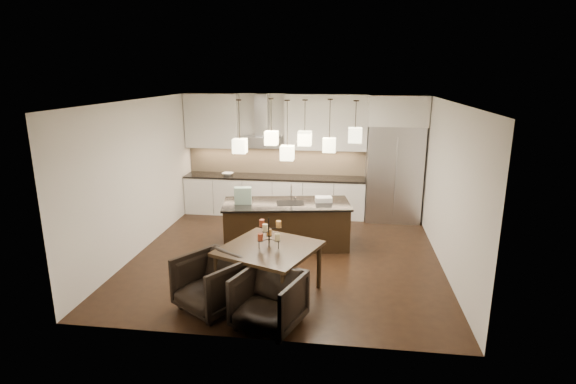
# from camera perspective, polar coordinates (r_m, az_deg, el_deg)

# --- Properties ---
(floor) EXTENTS (5.50, 5.50, 0.02)m
(floor) POSITION_cam_1_polar(r_m,az_deg,el_deg) (8.40, -0.18, -8.02)
(floor) COLOR black
(floor) RESTS_ON ground
(ceiling) EXTENTS (5.50, 5.50, 0.02)m
(ceiling) POSITION_cam_1_polar(r_m,az_deg,el_deg) (7.75, -0.20, 11.56)
(ceiling) COLOR white
(ceiling) RESTS_ON wall_back
(wall_back) EXTENTS (5.50, 0.02, 2.80)m
(wall_back) POSITION_cam_1_polar(r_m,az_deg,el_deg) (10.64, 1.84, 4.83)
(wall_back) COLOR silver
(wall_back) RESTS_ON ground
(wall_front) EXTENTS (5.50, 0.02, 2.80)m
(wall_front) POSITION_cam_1_polar(r_m,az_deg,el_deg) (5.35, -4.23, -5.52)
(wall_front) COLOR silver
(wall_front) RESTS_ON ground
(wall_left) EXTENTS (0.02, 5.50, 2.80)m
(wall_left) POSITION_cam_1_polar(r_m,az_deg,el_deg) (8.76, -18.39, 1.86)
(wall_left) COLOR silver
(wall_left) RESTS_ON ground
(wall_right) EXTENTS (0.02, 5.50, 2.80)m
(wall_right) POSITION_cam_1_polar(r_m,az_deg,el_deg) (8.07, 19.62, 0.68)
(wall_right) COLOR silver
(wall_right) RESTS_ON ground
(refrigerator) EXTENTS (1.20, 0.72, 2.15)m
(refrigerator) POSITION_cam_1_polar(r_m,az_deg,el_deg) (10.33, 13.28, 2.29)
(refrigerator) COLOR #B7B7BA
(refrigerator) RESTS_ON floor
(fridge_panel) EXTENTS (1.26, 0.72, 0.65)m
(fridge_panel) POSITION_cam_1_polar(r_m,az_deg,el_deg) (10.13, 13.75, 10.04)
(fridge_panel) COLOR silver
(fridge_panel) RESTS_ON refrigerator
(lower_cabinets) EXTENTS (4.21, 0.62, 0.88)m
(lower_cabinets) POSITION_cam_1_polar(r_m,az_deg,el_deg) (10.61, -1.75, -0.51)
(lower_cabinets) COLOR silver
(lower_cabinets) RESTS_ON floor
(countertop) EXTENTS (4.21, 0.66, 0.04)m
(countertop) POSITION_cam_1_polar(r_m,az_deg,el_deg) (10.50, -1.77, 1.91)
(countertop) COLOR black
(countertop) RESTS_ON lower_cabinets
(backsplash) EXTENTS (4.21, 0.02, 0.63)m
(backsplash) POSITION_cam_1_polar(r_m,az_deg,el_deg) (10.72, -1.52, 4.01)
(backsplash) COLOR tan
(backsplash) RESTS_ON countertop
(upper_cab_left) EXTENTS (1.25, 0.35, 1.25)m
(upper_cab_left) POSITION_cam_1_polar(r_m,az_deg,el_deg) (10.76, -9.58, 8.91)
(upper_cab_left) COLOR silver
(upper_cab_left) RESTS_ON wall_back
(upper_cab_right) EXTENTS (1.85, 0.35, 1.25)m
(upper_cab_right) POSITION_cam_1_polar(r_m,az_deg,el_deg) (10.30, 4.86, 8.80)
(upper_cab_right) COLOR silver
(upper_cab_right) RESTS_ON wall_back
(hood_canopy) EXTENTS (0.90, 0.52, 0.24)m
(hood_canopy) POSITION_cam_1_polar(r_m,az_deg,el_deg) (10.45, -3.39, 6.40)
(hood_canopy) COLOR #B7B7BA
(hood_canopy) RESTS_ON wall_back
(hood_chimney) EXTENTS (0.30, 0.28, 0.96)m
(hood_chimney) POSITION_cam_1_polar(r_m,az_deg,el_deg) (10.48, -3.33, 9.73)
(hood_chimney) COLOR #B7B7BA
(hood_chimney) RESTS_ON hood_canopy
(fruit_bowl) EXTENTS (0.29, 0.29, 0.06)m
(fruit_bowl) POSITION_cam_1_polar(r_m,az_deg,el_deg) (10.67, -7.67, 2.28)
(fruit_bowl) COLOR silver
(fruit_bowl) RESTS_ON countertop
(island_body) EXTENTS (2.46, 1.31, 0.82)m
(island_body) POSITION_cam_1_polar(r_m,az_deg,el_deg) (8.70, -0.20, -4.23)
(island_body) COLOR black
(island_body) RESTS_ON floor
(island_top) EXTENTS (2.54, 1.40, 0.04)m
(island_top) POSITION_cam_1_polar(r_m,az_deg,el_deg) (8.57, -0.20, -1.51)
(island_top) COLOR black
(island_top) RESTS_ON island_body
(faucet) EXTENTS (0.13, 0.24, 0.35)m
(faucet) POSITION_cam_1_polar(r_m,az_deg,el_deg) (8.61, 0.40, -0.08)
(faucet) COLOR silver
(faucet) RESTS_ON island_top
(tote_bag) EXTENTS (0.34, 0.22, 0.32)m
(tote_bag) POSITION_cam_1_polar(r_m,az_deg,el_deg) (8.52, -5.74, -0.44)
(tote_bag) COLOR #1B5234
(tote_bag) RESTS_ON island_top
(food_container) EXTENTS (0.35, 0.27, 0.09)m
(food_container) POSITION_cam_1_polar(r_m,az_deg,el_deg) (8.66, 4.54, -0.92)
(food_container) COLOR silver
(food_container) RESTS_ON island_top
(dining_table) EXTENTS (1.66, 1.66, 0.77)m
(dining_table) POSITION_cam_1_polar(r_m,az_deg,el_deg) (6.85, -2.39, -9.95)
(dining_table) COLOR black
(dining_table) RESTS_ON floor
(candelabra) EXTENTS (0.48, 0.48, 0.45)m
(candelabra) POSITION_cam_1_polar(r_m,az_deg,el_deg) (6.62, -2.44, -5.17)
(candelabra) COLOR black
(candelabra) RESTS_ON dining_table
(candle_a) EXTENTS (0.10, 0.10, 0.10)m
(candle_a) POSITION_cam_1_polar(r_m,az_deg,el_deg) (6.56, -1.37, -5.74)
(candle_a) COLOR beige
(candle_a) RESTS_ON candelabra
(candle_b) EXTENTS (0.10, 0.10, 0.10)m
(candle_b) POSITION_cam_1_polar(r_m,az_deg,el_deg) (6.77, -2.41, -5.10)
(candle_b) COLOR #C7873E
(candle_b) RESTS_ON candelabra
(candle_c) EXTENTS (0.10, 0.10, 0.10)m
(candle_c) POSITION_cam_1_polar(r_m,az_deg,el_deg) (6.57, -3.54, -5.73)
(candle_c) COLOR #943A21
(candle_c) RESTS_ON candelabra
(candle_d) EXTENTS (0.10, 0.10, 0.10)m
(candle_d) POSITION_cam_1_polar(r_m,az_deg,el_deg) (6.60, -1.20, -4.11)
(candle_d) COLOR #C7873E
(candle_d) RESTS_ON candelabra
(candle_e) EXTENTS (0.10, 0.10, 0.10)m
(candle_e) POSITION_cam_1_polar(r_m,az_deg,el_deg) (6.66, -3.34, -3.95)
(candle_e) COLOR #943A21
(candle_e) RESTS_ON candelabra
(candle_f) EXTENTS (0.10, 0.10, 0.10)m
(candle_f) POSITION_cam_1_polar(r_m,az_deg,el_deg) (6.46, -2.92, -4.55)
(candle_f) COLOR beige
(candle_f) RESTS_ON candelabra
(armchair_left) EXTENTS (1.18, 1.18, 0.78)m
(armchair_left) POSITION_cam_1_polar(r_m,az_deg,el_deg) (6.55, -9.72, -11.34)
(armchair_left) COLOR black
(armchair_left) RESTS_ON floor
(armchair_right) EXTENTS (1.04, 1.05, 0.75)m
(armchair_right) POSITION_cam_1_polar(r_m,az_deg,el_deg) (6.05, -2.47, -13.59)
(armchair_right) COLOR black
(armchair_right) RESTS_ON floor
(pendant_a) EXTENTS (0.24, 0.24, 0.26)m
(pendant_a) POSITION_cam_1_polar(r_m,az_deg,el_deg) (8.35, -6.14, 5.84)
(pendant_a) COLOR #F8F1B8
(pendant_a) RESTS_ON ceiling
(pendant_b) EXTENTS (0.24, 0.24, 0.26)m
(pendant_b) POSITION_cam_1_polar(r_m,az_deg,el_deg) (8.68, -2.12, 6.86)
(pendant_b) COLOR #F8F1B8
(pendant_b) RESTS_ON ceiling
(pendant_c) EXTENTS (0.24, 0.24, 0.26)m
(pendant_c) POSITION_cam_1_polar(r_m,az_deg,el_deg) (8.27, 2.14, 6.82)
(pendant_c) COLOR #F8F1B8
(pendant_c) RESTS_ON ceiling
(pendant_d) EXTENTS (0.24, 0.24, 0.26)m
(pendant_d) POSITION_cam_1_polar(r_m,az_deg,el_deg) (8.54, 5.26, 5.95)
(pendant_d) COLOR #F8F1B8
(pendant_d) RESTS_ON ceiling
(pendant_e) EXTENTS (0.24, 0.24, 0.26)m
(pendant_e) POSITION_cam_1_polar(r_m,az_deg,el_deg) (8.13, 8.51, 7.15)
(pendant_e) COLOR #F8F1B8
(pendant_e) RESTS_ON ceiling
(pendant_f) EXTENTS (0.24, 0.24, 0.26)m
(pendant_f) POSITION_cam_1_polar(r_m,az_deg,el_deg) (8.22, -0.10, 4.99)
(pendant_f) COLOR #F8F1B8
(pendant_f) RESTS_ON ceiling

